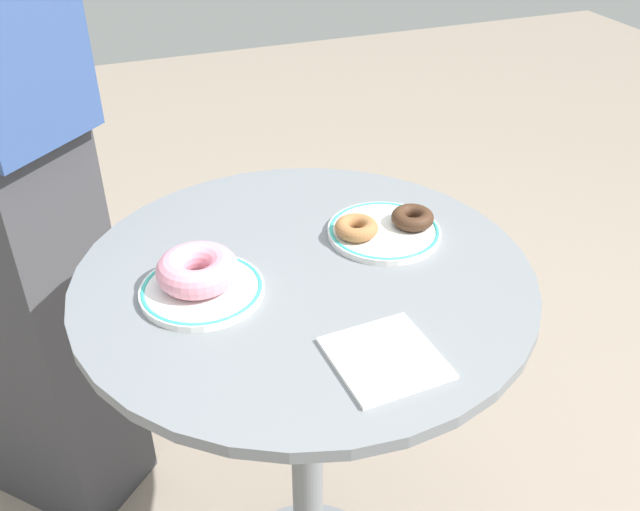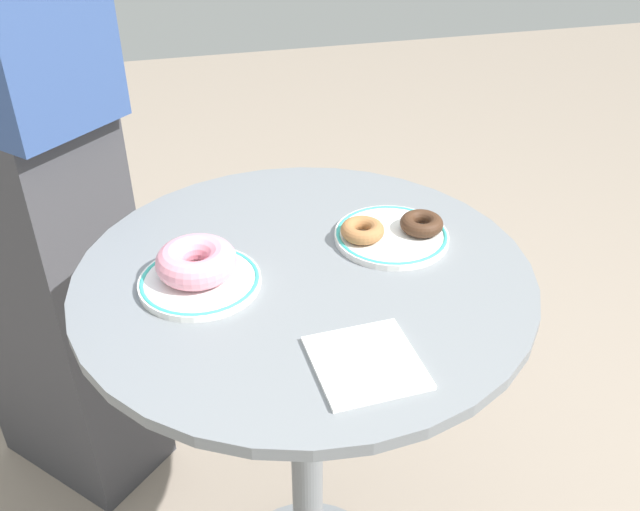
% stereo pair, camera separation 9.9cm
% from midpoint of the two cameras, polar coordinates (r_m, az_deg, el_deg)
% --- Properties ---
extents(cafe_table, '(0.66, 0.66, 0.77)m').
position_cam_midpoint_polar(cafe_table, '(1.15, 1.34, -11.07)').
color(cafe_table, slate).
rests_on(cafe_table, ground).
extents(plate_left, '(0.17, 0.17, 0.01)m').
position_cam_midpoint_polar(plate_left, '(0.97, -7.02, -2.06)').
color(plate_left, white).
rests_on(plate_left, cafe_table).
extents(plate_right, '(0.18, 0.18, 0.01)m').
position_cam_midpoint_polar(plate_right, '(1.07, 8.51, 1.54)').
color(plate_right, white).
rests_on(plate_right, cafe_table).
extents(donut_pink_frosted, '(0.16, 0.16, 0.04)m').
position_cam_midpoint_polar(donut_pink_frosted, '(0.96, -7.27, -0.58)').
color(donut_pink_frosted, pink).
rests_on(donut_pink_frosted, plate_left).
extents(donut_chocolate, '(0.09, 0.09, 0.02)m').
position_cam_midpoint_polar(donut_chocolate, '(1.08, 10.94, 2.52)').
color(donut_chocolate, '#422819').
rests_on(donut_chocolate, plate_right).
extents(donut_cinnamon, '(0.09, 0.09, 0.02)m').
position_cam_midpoint_polar(donut_cinnamon, '(1.05, 6.19, 2.00)').
color(donut_cinnamon, '#A36B3D').
rests_on(donut_cinnamon, plate_right).
extents(paper_napkin, '(0.13, 0.14, 0.01)m').
position_cam_midpoint_polar(paper_napkin, '(0.85, 7.17, -8.84)').
color(paper_napkin, white).
rests_on(paper_napkin, cafe_table).
extents(person_figure, '(0.45, 0.45, 1.68)m').
position_cam_midpoint_polar(person_figure, '(1.37, -22.34, 8.92)').
color(person_figure, '#3D3D42').
rests_on(person_figure, ground).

